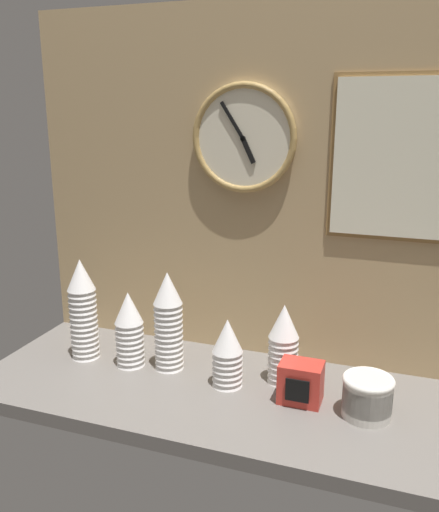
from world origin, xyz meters
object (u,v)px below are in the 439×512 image
(cup_stack_far_left, at_px, (83,309))
(cup_stack_left, at_px, (129,329))
(bowl_stack_right, at_px, (367,395))
(menu_board, at_px, (398,159))
(wall_clock, at_px, (244,138))
(cup_stack_center_right, at_px, (283,344))
(cup_stack_center, at_px, (227,353))
(napkin_dispenser, at_px, (300,383))
(cup_stack_center_left, at_px, (168,321))

(cup_stack_far_left, height_order, cup_stack_left, cup_stack_far_left)
(bowl_stack_right, distance_m, menu_board, 0.62)
(wall_clock, bearing_deg, cup_stack_center_right, -40.69)
(cup_stack_center, bearing_deg, napkin_dispenser, -5.47)
(menu_board, relative_size, napkin_dispenser, 3.96)
(cup_stack_center, bearing_deg, bowl_stack_right, -4.44)
(cup_stack_center_left, relative_size, cup_stack_left, 1.29)
(cup_stack_left, bearing_deg, bowl_stack_right, -3.98)
(cup_stack_left, bearing_deg, cup_stack_center_left, 10.39)
(bowl_stack_right, height_order, wall_clock, wall_clock)
(cup_stack_center_right, height_order, napkin_dispenser, cup_stack_center_right)
(cup_stack_center_right, bearing_deg, cup_stack_left, -173.22)
(bowl_stack_right, relative_size, napkin_dispenser, 1.15)
(cup_stack_far_left, height_order, cup_stack_center, cup_stack_far_left)
(cup_stack_far_left, relative_size, bowl_stack_right, 2.45)
(cup_stack_center_left, distance_m, cup_stack_center, 0.21)
(wall_clock, height_order, menu_board, menu_board)
(bowl_stack_right, height_order, menu_board, menu_board)
(menu_board, xyz_separation_m, napkin_dispenser, (-0.19, -0.25, -0.57))
(cup_stack_center_right, relative_size, napkin_dispenser, 2.07)
(cup_stack_far_left, relative_size, cup_stack_center_right, 1.37)
(cup_stack_far_left, relative_size, menu_board, 0.71)
(cup_stack_center_right, xyz_separation_m, menu_board, (0.26, 0.15, 0.51))
(menu_board, bearing_deg, napkin_dispenser, -127.34)
(menu_board, distance_m, napkin_dispenser, 0.65)
(cup_stack_center_right, bearing_deg, napkin_dispenser, -53.22)
(menu_board, bearing_deg, cup_stack_far_left, -166.66)
(cup_stack_left, height_order, cup_stack_center_right, same)
(cup_stack_center_right, xyz_separation_m, cup_stack_center, (-0.14, -0.07, -0.02))
(cup_stack_left, distance_m, wall_clock, 0.66)
(cup_stack_center_right, distance_m, napkin_dispenser, 0.13)
(cup_stack_left, distance_m, napkin_dispenser, 0.53)
(cup_stack_center_left, height_order, cup_stack_center_right, cup_stack_center_left)
(cup_stack_center_left, relative_size, cup_stack_far_left, 0.95)
(cup_stack_far_left, xyz_separation_m, wall_clock, (0.45, 0.20, 0.51))
(menu_board, bearing_deg, wall_clock, -178.81)
(cup_stack_center_right, height_order, wall_clock, wall_clock)
(cup_stack_center_left, distance_m, wall_clock, 0.58)
(cup_stack_center_right, bearing_deg, cup_stack_center_left, -174.50)
(wall_clock, distance_m, menu_board, 0.43)
(cup_stack_center, relative_size, bowl_stack_right, 1.53)
(menu_board, bearing_deg, bowl_stack_right, -93.73)
(cup_stack_far_left, xyz_separation_m, bowl_stack_right, (0.86, -0.05, -0.10))
(cup_stack_center, xyz_separation_m, bowl_stack_right, (0.38, -0.03, -0.04))
(cup_stack_far_left, height_order, menu_board, menu_board)
(bowl_stack_right, bearing_deg, cup_stack_center, 175.56)
(bowl_stack_right, relative_size, menu_board, 0.29)
(cup_stack_far_left, bearing_deg, cup_stack_center_left, 4.34)
(cup_stack_center_left, distance_m, cup_stack_left, 0.13)
(wall_clock, bearing_deg, cup_stack_far_left, -156.09)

